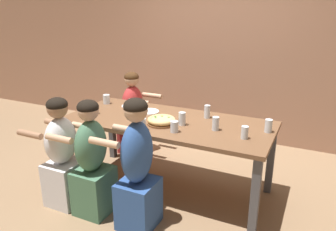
{
  "coord_description": "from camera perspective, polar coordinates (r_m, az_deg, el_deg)",
  "views": [
    {
      "loc": [
        1.37,
        -2.85,
        1.9
      ],
      "look_at": [
        0.0,
        0.0,
        0.84
      ],
      "focal_mm": 35.0,
      "sensor_mm": 36.0,
      "label": 1
    }
  ],
  "objects": [
    {
      "name": "drinking_glass_h",
      "position": [
        3.62,
        -12.9,
        1.12
      ],
      "size": [
        0.07,
        0.07,
        0.13
      ],
      "color": "silver",
      "rests_on": "dining_table"
    },
    {
      "name": "dining_table",
      "position": [
        3.38,
        0.0,
        -2.13
      ],
      "size": [
        2.12,
        0.93,
        0.79
      ],
      "color": "brown",
      "rests_on": "ground"
    },
    {
      "name": "diner_near_center",
      "position": [
        2.88,
        -5.38,
        -9.4
      ],
      "size": [
        0.51,
        0.4,
        1.2
      ],
      "rotation": [
        0.0,
        0.0,
        1.57
      ],
      "color": "#2D5193",
      "rests_on": "ground"
    },
    {
      "name": "drinking_glass_d",
      "position": [
        3.16,
        17.09,
        -1.82
      ],
      "size": [
        0.07,
        0.07,
        0.12
      ],
      "color": "silver",
      "rests_on": "dining_table"
    },
    {
      "name": "restaurant_back_panel",
      "position": [
        4.84,
        9.48,
        14.72
      ],
      "size": [
        10.0,
        0.06,
        3.2
      ],
      "primitive_type": "cube",
      "color": "#9E7056",
      "rests_on": "ground"
    },
    {
      "name": "drinking_glass_e",
      "position": [
        3.42,
        6.83,
        0.53
      ],
      "size": [
        0.06,
        0.06,
        0.14
      ],
      "color": "silver",
      "rests_on": "dining_table"
    },
    {
      "name": "drinking_glass_f",
      "position": [
        3.1,
        8.28,
        -1.54
      ],
      "size": [
        0.06,
        0.06,
        0.13
      ],
      "color": "silver",
      "rests_on": "dining_table"
    },
    {
      "name": "diner_near_left",
      "position": [
        3.38,
        -17.91,
        -6.8
      ],
      "size": [
        0.51,
        0.4,
        1.1
      ],
      "rotation": [
        0.0,
        0.0,
        1.57
      ],
      "color": "silver",
      "rests_on": "ground"
    },
    {
      "name": "drinking_glass_c",
      "position": [
        3.97,
        -10.67,
        2.81
      ],
      "size": [
        0.08,
        0.08,
        0.11
      ],
      "color": "silver",
      "rests_on": "dining_table"
    },
    {
      "name": "drinking_glass_a",
      "position": [
        3.2,
        2.46,
        -0.71
      ],
      "size": [
        0.07,
        0.07,
        0.13
      ],
      "color": "silver",
      "rests_on": "dining_table"
    },
    {
      "name": "diner_far_left",
      "position": [
        4.4,
        -6.09,
        -0.14
      ],
      "size": [
        0.51,
        0.4,
        1.1
      ],
      "rotation": [
        0.0,
        0.0,
        -1.57
      ],
      "color": "#B22D2D",
      "rests_on": "ground"
    },
    {
      "name": "diner_near_midleft",
      "position": [
        3.16,
        -13.1,
        -8.06
      ],
      "size": [
        0.51,
        0.4,
        1.13
      ],
      "rotation": [
        0.0,
        0.0,
        1.57
      ],
      "color": "#477556",
      "rests_on": "ground"
    },
    {
      "name": "pizza_board_main",
      "position": [
        3.23,
        -1.15,
        -0.92
      ],
      "size": [
        0.29,
        0.29,
        0.07
      ],
      "color": "brown",
      "rests_on": "dining_table"
    },
    {
      "name": "ground_plane",
      "position": [
        3.69,
        0.0,
        -12.48
      ],
      "size": [
        18.0,
        18.0,
        0.0
      ],
      "primitive_type": "plane",
      "color": "#896B4C",
      "rests_on": "ground"
    },
    {
      "name": "drinking_glass_j",
      "position": [
        2.95,
        13.2,
        -2.9
      ],
      "size": [
        0.06,
        0.06,
        0.12
      ],
      "color": "silver",
      "rests_on": "dining_table"
    },
    {
      "name": "drinking_glass_b",
      "position": [
        3.02,
        1.11,
        -2.07
      ],
      "size": [
        0.07,
        0.07,
        0.11
      ],
      "color": "silver",
      "rests_on": "dining_table"
    },
    {
      "name": "empty_plate_a",
      "position": [
        3.83,
        -6.53,
        1.65
      ],
      "size": [
        0.21,
        0.21,
        0.02
      ],
      "color": "white",
      "rests_on": "dining_table"
    },
    {
      "name": "drinking_glass_i",
      "position": [
        3.08,
        -4.55,
        -1.63
      ],
      "size": [
        0.08,
        0.08,
        0.11
      ],
      "color": "silver",
      "rests_on": "dining_table"
    },
    {
      "name": "empty_plate_b",
      "position": [
        3.61,
        -3.44,
        0.7
      ],
      "size": [
        0.24,
        0.24,
        0.02
      ],
      "color": "white",
      "rests_on": "dining_table"
    },
    {
      "name": "drinking_glass_g",
      "position": [
        3.51,
        -14.52,
        0.25
      ],
      "size": [
        0.06,
        0.06,
        0.1
      ],
      "color": "silver",
      "rests_on": "dining_table"
    }
  ]
}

